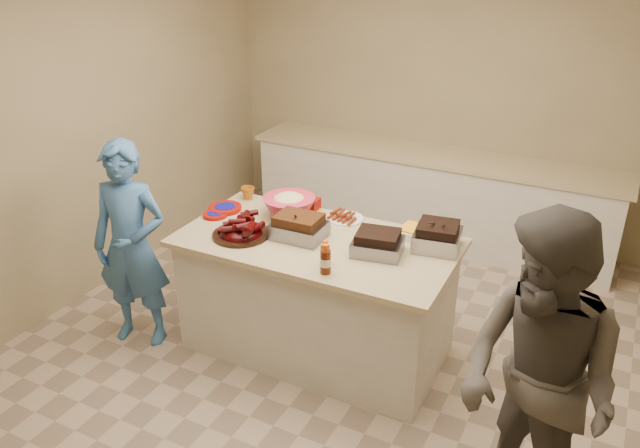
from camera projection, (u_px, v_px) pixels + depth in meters
The scene contains 19 objects.
room at pixel (330, 356), 4.57m from camera, with size 4.50×5.00×2.70m, color tan, non-canonical shape.
back_counter at pixel (429, 196), 6.15m from camera, with size 3.60×0.64×0.90m, color silver, non-canonical shape.
island at pixel (317, 347), 4.67m from camera, with size 1.90×1.00×0.90m, color silver, non-canonical shape.
rib_platter at pixel (241, 236), 4.34m from camera, with size 0.40×0.40×0.16m, color #3C0304, non-canonical shape.
pulled_pork_tray at pixel (299, 237), 4.32m from camera, with size 0.36×0.27×0.11m, color #47230F.
brisket_tray at pixel (377, 253), 4.11m from camera, with size 0.32×0.27×0.10m, color black.
roasting_pan at pixel (436, 248), 4.17m from camera, with size 0.30×0.30×0.12m, color gray.
coleslaw_bowl at pixel (289, 217), 4.62m from camera, with size 0.39×0.39×0.27m, color #CA2B48, non-canonical shape.
sausage_plate at pixel (345, 219), 4.59m from camera, with size 0.27×0.27×0.04m, color silver.
mac_cheese_dish at pixel (420, 238), 4.30m from camera, with size 0.29×0.21×0.08m, color yellow.
bbq_bottle_a at pixel (325, 265), 3.96m from camera, with size 0.06×0.06×0.17m, color #441909.
bbq_bottle_b at pixel (325, 273), 3.87m from camera, with size 0.07×0.07×0.20m, color #441909.
mustard_bottle at pixel (320, 222), 4.54m from camera, with size 0.04×0.04×0.12m, color gold.
sauce_bowl at pixel (322, 228), 4.46m from camera, with size 0.13×0.04×0.13m, color silver.
plate_stack_large at pixel (225, 210), 4.74m from camera, with size 0.25×0.25×0.03m, color #890B04.
plate_stack_small at pixel (215, 216), 4.63m from camera, with size 0.18×0.18×0.03m, color #890B04.
plastic_cup at pixel (248, 199), 4.93m from camera, with size 0.11×0.10×0.11m, color #A1550E.
basket_stack at pixel (306, 211), 4.72m from camera, with size 0.19×0.15×0.10m, color #890B04.
guest_blue at pixel (144, 336), 4.80m from camera, with size 0.57×1.56×0.37m, color #3969A6.
Camera 1 is at (1.64, -3.34, 2.83)m, focal length 35.00 mm.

